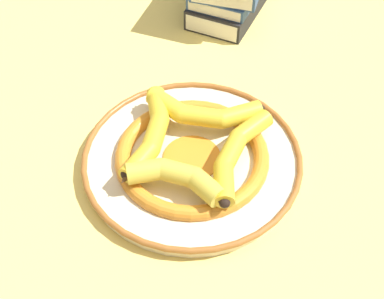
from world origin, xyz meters
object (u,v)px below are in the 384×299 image
banana_b (178,178)px  banana_d (201,112)px  banana_a (237,152)px  decorative_bowl (192,158)px  banana_c (151,135)px

banana_b → banana_d: bearing=-85.8°
banana_a → banana_d: size_ratio=0.95×
decorative_bowl → banana_d: bearing=-100.6°
decorative_bowl → banana_c: bearing=-16.1°
banana_a → banana_b: bearing=-36.3°
decorative_bowl → banana_b: (0.02, 0.07, 0.04)m
banana_c → banana_a: bearing=-94.0°
banana_c → banana_d: bearing=-46.3°
banana_b → banana_c: bearing=-44.3°
banana_c → banana_d: same height
decorative_bowl → banana_a: bearing=168.1°
decorative_bowl → banana_b: banana_b is taller
decorative_bowl → banana_d: 0.08m
decorative_bowl → banana_c: 0.08m
banana_a → banana_c: 0.14m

